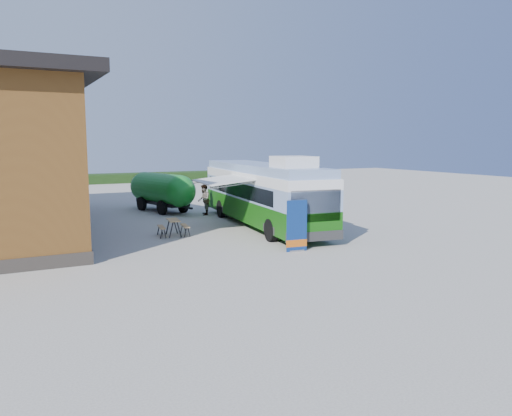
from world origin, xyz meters
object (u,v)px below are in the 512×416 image
bus (263,192)px  picnic_table (173,224)px  banner (297,231)px  person_b (204,200)px  person_a (82,213)px  slurry_tanker (162,190)px

bus → picnic_table: 5.41m
banner → person_b: size_ratio=1.12×
bus → person_a: bus is taller
bus → person_a: bearing=166.4°
slurry_tanker → person_a: bearing=-153.1°
person_a → picnic_table: bearing=-102.3°
picnic_table → person_b: person_b is taller
person_a → person_b: 7.84m
banner → picnic_table: size_ratio=1.37×
slurry_tanker → person_b: bearing=-69.7°
bus → picnic_table: bearing=-167.2°
banner → person_b: 11.59m
bus → person_b: bus is taller
banner → slurry_tanker: bearing=102.3°
bus → picnic_table: bus is taller
banner → picnic_table: 6.72m
slurry_tanker → banner: bearing=-97.5°
person_a → banner: bearing=-109.2°
person_b → slurry_tanker: bearing=-126.2°
banner → person_a: banner is taller
picnic_table → slurry_tanker: (2.01, 8.67, 0.84)m
bus → person_b: size_ratio=6.69×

